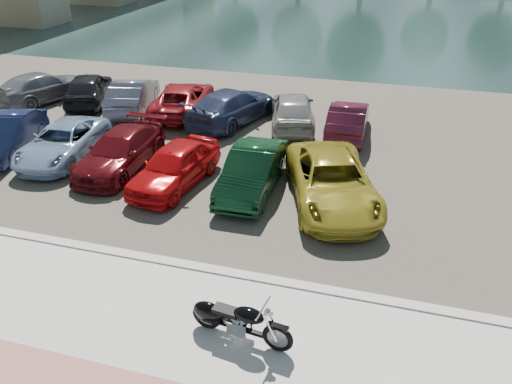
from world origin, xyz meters
TOP-DOWN VIEW (x-y plane):
  - ground at (0.00, 0.00)m, footprint 200.00×200.00m
  - promenade at (0.00, -1.00)m, footprint 60.00×6.00m
  - kerb at (0.00, 2.00)m, footprint 60.00×0.30m
  - parking_lot at (0.00, 11.00)m, footprint 60.00×18.00m
  - river at (0.00, 40.00)m, footprint 120.00×40.00m
  - motorcycle at (0.42, -0.03)m, footprint 2.33×0.76m
  - car_1 at (-10.89, 6.90)m, footprint 2.48×4.48m
  - car_2 at (-8.53, 6.96)m, footprint 2.57×4.73m
  - car_3 at (-6.02, 6.79)m, footprint 1.88×4.58m
  - car_4 at (-3.62, 6.13)m, footprint 2.20×4.32m
  - car_5 at (-1.03, 6.48)m, footprint 1.58×4.32m
  - car_6 at (1.59, 6.39)m, footprint 4.04×5.81m
  - car_7 at (-13.49, 12.50)m, footprint 3.28×5.17m
  - car_8 at (-11.10, 12.82)m, footprint 3.17×4.69m
  - car_9 at (-8.55, 12.47)m, footprint 2.61×4.72m
  - car_10 at (-6.16, 12.74)m, footprint 3.20×5.32m
  - car_11 at (-3.64, 12.26)m, footprint 3.39×5.44m
  - car_12 at (-0.99, 12.49)m, footprint 2.85×4.79m
  - car_13 at (1.42, 12.08)m, footprint 1.56×4.26m

SIDE VIEW (x-z plane):
  - ground at x=0.00m, z-range 0.00..0.00m
  - river at x=0.00m, z-range 0.00..0.00m
  - parking_lot at x=0.00m, z-range 0.00..0.04m
  - promenade at x=0.00m, z-range 0.00..0.10m
  - kerb at x=0.00m, z-range 0.00..0.14m
  - motorcycle at x=0.42m, z-range 0.04..1.09m
  - car_2 at x=-8.53m, z-range 0.04..1.30m
  - car_3 at x=-6.02m, z-range 0.04..1.36m
  - car_10 at x=-6.16m, z-range 0.04..1.42m
  - car_13 at x=1.42m, z-range 0.04..1.43m
  - car_7 at x=-13.49m, z-range 0.04..1.44m
  - car_1 at x=-10.89m, z-range 0.04..1.44m
  - car_4 at x=-3.62m, z-range 0.04..1.45m
  - car_5 at x=-1.03m, z-range 0.04..1.45m
  - car_11 at x=-3.64m, z-range 0.04..1.51m
  - car_6 at x=1.59m, z-range 0.04..1.51m
  - car_9 at x=-8.55m, z-range 0.04..1.52m
  - car_8 at x=-11.10m, z-range 0.04..1.52m
  - car_12 at x=-0.99m, z-range 0.04..1.57m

